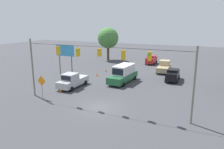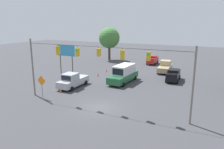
{
  "view_description": "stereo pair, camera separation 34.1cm",
  "coord_description": "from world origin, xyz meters",
  "views": [
    {
      "loc": [
        -10.67,
        19.78,
        9.17
      ],
      "look_at": [
        1.38,
        -6.21,
        2.23
      ],
      "focal_mm": 35.0,
      "sensor_mm": 36.0,
      "label": 1
    },
    {
      "loc": [
        -10.98,
        19.63,
        9.17
      ],
      "look_at": [
        1.38,
        -6.21,
        2.23
      ],
      "focal_mm": 35.0,
      "sensor_mm": 36.0,
      "label": 2
    }
  ],
  "objects": [
    {
      "name": "work_zone_sign",
      "position": [
        7.8,
        0.26,
        1.99
      ],
      "size": [
        1.27,
        0.06,
        2.84
      ],
      "color": "slate",
      "rests_on": "ground_plane"
    },
    {
      "name": "traffic_cone_third",
      "position": [
        7.29,
        -9.15,
        0.28
      ],
      "size": [
        0.35,
        0.35,
        0.56
      ],
      "primitive_type": "cone",
      "color": "orange",
      "rests_on": "ground_plane"
    },
    {
      "name": "pickup_truck_tan_oncoming_deep",
      "position": [
        -2.72,
        -20.58,
        0.98
      ],
      "size": [
        2.44,
        5.5,
        2.12
      ],
      "color": "tan",
      "rests_on": "ground_plane"
    },
    {
      "name": "ground_plane",
      "position": [
        0.0,
        0.0,
        0.0
      ],
      "size": [
        140.0,
        140.0,
        0.0
      ],
      "primitive_type": "plane",
      "color": "#3D3D42"
    },
    {
      "name": "overhead_signal_span",
      "position": [
        0.06,
        -0.14,
        4.79
      ],
      "size": [
        19.13,
        0.38,
        7.2
      ],
      "color": "slate",
      "rests_on": "ground_plane"
    },
    {
      "name": "pickup_truck_silver_parked_shoulder",
      "position": [
        7.14,
        -5.13,
        0.98
      ],
      "size": [
        2.22,
        5.44,
        2.12
      ],
      "color": "#A8AAB2",
      "rests_on": "ground_plane"
    },
    {
      "name": "traffic_cone_second",
      "position": [
        7.34,
        -6.02,
        0.28
      ],
      "size": [
        0.35,
        0.35,
        0.56
      ],
      "primitive_type": "cone",
      "color": "orange",
      "rests_on": "ground_plane"
    },
    {
      "name": "traffic_cone_nearest",
      "position": [
        7.34,
        -2.65,
        0.28
      ],
      "size": [
        0.35,
        0.35,
        0.56
      ],
      "primitive_type": "cone",
      "color": "orange",
      "rests_on": "ground_plane"
    },
    {
      "name": "roadside_billboard",
      "position": [
        12.37,
        -10.73,
        3.89
      ],
      "size": [
        3.62,
        0.16,
        5.3
      ],
      "color": "#4C473D",
      "rests_on": "ground_plane"
    },
    {
      "name": "sedan_black_oncoming_far",
      "position": [
        -5.24,
        -14.93,
        0.98
      ],
      "size": [
        2.16,
        4.64,
        1.87
      ],
      "color": "black",
      "rests_on": "ground_plane"
    },
    {
      "name": "tree_horizon_right",
      "position": [
        12.55,
        -28.04,
        5.35
      ],
      "size": [
        5.04,
        5.04,
        7.91
      ],
      "color": "#4C3823",
      "rests_on": "ground_plane"
    },
    {
      "name": "traffic_cone_fourth",
      "position": [
        7.14,
        -12.48,
        0.28
      ],
      "size": [
        0.35,
        0.35,
        0.56
      ],
      "primitive_type": "cone",
      "color": "orange",
      "rests_on": "ground_plane"
    },
    {
      "name": "box_truck_green_withflow_mid",
      "position": [
        1.59,
        -10.83,
        1.34
      ],
      "size": [
        2.74,
        6.87,
        2.69
      ],
      "color": "#236038",
      "rests_on": "ground_plane"
    },
    {
      "name": "traffic_cone_fifth",
      "position": [
        7.24,
        -16.07,
        0.28
      ],
      "size": [
        0.35,
        0.35,
        0.56
      ],
      "primitive_type": "cone",
      "color": "orange",
      "rests_on": "ground_plane"
    },
    {
      "name": "sedan_red_withflow_deep",
      "position": [
        1.53,
        -27.36,
        0.99
      ],
      "size": [
        2.0,
        4.09,
        1.89
      ],
      "color": "red",
      "rests_on": "ground_plane"
    },
    {
      "name": "traffic_cone_farthest",
      "position": [
        7.15,
        -19.3,
        0.28
      ],
      "size": [
        0.35,
        0.35,
        0.56
      ],
      "primitive_type": "cone",
      "color": "orange",
      "rests_on": "ground_plane"
    }
  ]
}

